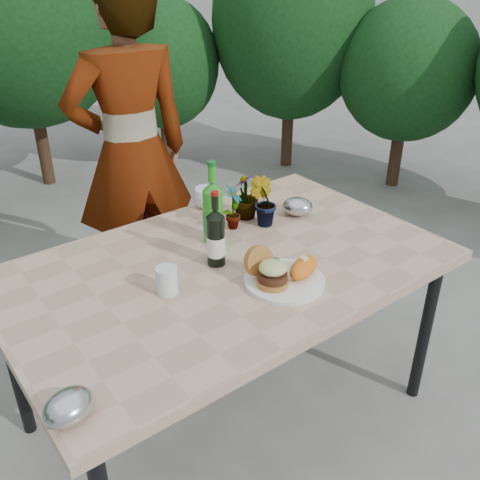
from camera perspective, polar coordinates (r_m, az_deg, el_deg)
ground at (r=2.44m, az=-1.20°, el=-17.69°), size 80.00×80.00×0.00m
patio_table at (r=1.99m, az=-1.40°, el=-3.85°), size 1.60×1.00×0.75m
shrub_hedge at (r=3.25m, az=-19.15°, el=16.12°), size 6.88×5.12×2.20m
dinner_plate at (r=1.85m, az=4.77°, el=-4.37°), size 0.28×0.28×0.01m
burger_stack at (r=1.80m, az=3.13°, el=-3.29°), size 0.11×0.16×0.11m
sweet_potato at (r=1.86m, az=6.79°, el=-2.93°), size 0.17×0.12×0.06m
grilled_veg at (r=1.91m, az=3.33°, el=-2.49°), size 0.08×0.05×0.03m
wine_bottle at (r=1.91m, az=-2.59°, el=0.21°), size 0.07×0.07×0.29m
sparkling_water at (r=2.06m, az=-2.89°, el=2.92°), size 0.08×0.08×0.33m
plastic_cup at (r=1.79m, az=-7.81°, el=-4.28°), size 0.07×0.07×0.09m
seedling_left at (r=2.16m, az=-0.76°, el=3.57°), size 0.12×0.12×0.20m
seedling_mid at (r=2.19m, az=2.46°, el=4.08°), size 0.13×0.14×0.20m
seedling_right at (r=2.26m, az=0.63°, el=4.79°), size 0.15×0.15×0.20m
blue_bowl at (r=2.37m, az=-3.56°, el=4.51°), size 0.14×0.14×0.09m
foil_packet_left at (r=1.42m, az=-17.79°, el=-16.56°), size 0.16×0.14×0.08m
foil_packet_right at (r=2.31m, az=6.17°, el=3.57°), size 0.17×0.17×0.08m
person at (r=2.74m, az=-11.49°, el=8.94°), size 0.67×0.49×1.73m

